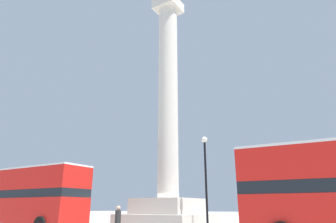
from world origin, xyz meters
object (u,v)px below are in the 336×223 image
object	(u,v)px
monument_column	(168,151)
bus_a	(26,195)
street_lamp	(206,180)
equestrian_statue	(324,204)
pedestrian_near_lamp	(118,222)

from	to	relation	value
monument_column	bus_a	xyz separation A→B (m)	(-8.74, -5.88, -3.32)
bus_a	monument_column	bearing A→B (deg)	31.82
street_lamp	monument_column	bearing A→B (deg)	158.09
equestrian_statue	pedestrian_near_lamp	xyz separation A→B (m)	(-7.31, -13.40, -0.87)
bus_a	pedestrian_near_lamp	xyz separation A→B (m)	(11.18, -2.23, -1.50)
street_lamp	pedestrian_near_lamp	xyz separation A→B (m)	(-1.50, -6.52, -2.36)
equestrian_statue	street_lamp	size ratio (longest dim) A/B	1.04
monument_column	pedestrian_near_lamp	size ratio (longest dim) A/B	12.75
bus_a	pedestrian_near_lamp	world-z (taller)	bus_a
street_lamp	pedestrian_near_lamp	world-z (taller)	street_lamp
equestrian_statue	street_lamp	bearing A→B (deg)	-130.77
monument_column	pedestrian_near_lamp	distance (m)	9.75
monument_column	bus_a	distance (m)	11.04
monument_column	street_lamp	bearing A→B (deg)	-21.91
pedestrian_near_lamp	bus_a	bearing A→B (deg)	-159.26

